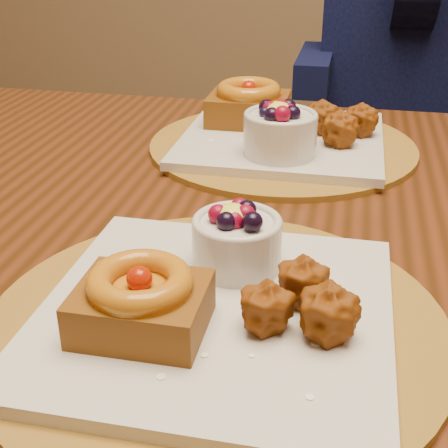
{
  "coord_description": "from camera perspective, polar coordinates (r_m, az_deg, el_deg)",
  "views": [
    {
      "loc": [
        0.01,
        -0.74,
        1.06
      ],
      "look_at": [
        -0.09,
        -0.28,
        0.82
      ],
      "focal_mm": 50.0,
      "sensor_mm": 36.0,
      "label": 1
    }
  ],
  "objects": [
    {
      "name": "place_setting_near",
      "position": [
        0.51,
        -0.86,
        -7.16
      ],
      "size": [
        0.38,
        0.38,
        0.08
      ],
      "color": "brown",
      "rests_on": "dining_table"
    },
    {
      "name": "dining_table",
      "position": [
        0.74,
        2.98,
        -4.35
      ],
      "size": [
        1.6,
        0.9,
        0.76
      ],
      "color": "#341B09",
      "rests_on": "ground"
    },
    {
      "name": "place_setting_far",
      "position": [
        0.89,
        5.15,
        8.48
      ],
      "size": [
        0.38,
        0.38,
        0.09
      ],
      "color": "brown",
      "rests_on": "dining_table"
    },
    {
      "name": "chair_far",
      "position": [
        1.69,
        15.05,
        5.79
      ],
      "size": [
        0.45,
        0.45,
        0.87
      ],
      "rotation": [
        0.0,
        0.0,
        -0.07
      ],
      "color": "black",
      "rests_on": "ground"
    },
    {
      "name": "diner",
      "position": [
        1.61,
        16.64,
        18.11
      ],
      "size": [
        0.49,
        0.48,
        0.8
      ],
      "rotation": [
        0.0,
        0.0,
        0.03
      ],
      "color": "black",
      "rests_on": "ground"
    }
  ]
}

